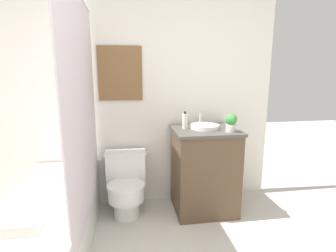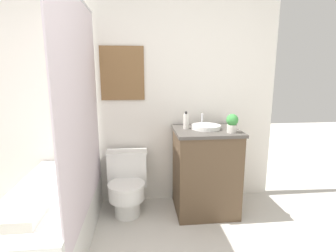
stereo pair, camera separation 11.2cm
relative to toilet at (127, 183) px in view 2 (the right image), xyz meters
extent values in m
cube|color=white|center=(0.11, 0.28, 0.94)|extent=(3.00, 0.05, 2.50)
cube|color=brown|center=(-0.02, 0.24, 1.09)|extent=(0.44, 0.02, 0.54)
cube|color=beige|center=(-0.02, 0.24, 1.09)|extent=(0.41, 0.01, 0.51)
cube|color=white|center=(-0.59, -0.48, -0.06)|extent=(0.60, 1.47, 0.49)
cube|color=silver|center=(-0.29, -0.48, 0.82)|extent=(0.01, 1.35, 1.63)
cube|color=silver|center=(-0.59, -0.92, 0.22)|extent=(0.20, 0.29, 0.07)
cylinder|color=white|center=(0.00, -0.07, -0.21)|extent=(0.25, 0.25, 0.20)
cylinder|color=white|center=(0.00, -0.11, -0.04)|extent=(0.35, 0.35, 0.14)
cylinder|color=white|center=(0.00, -0.11, 0.04)|extent=(0.36, 0.36, 0.02)
cube|color=white|center=(0.00, 0.11, 0.11)|extent=(0.40, 0.18, 0.36)
cube|color=white|center=(0.00, 0.11, 0.30)|extent=(0.42, 0.19, 0.02)
cube|color=brown|center=(0.79, -0.05, 0.11)|extent=(0.60, 0.54, 0.83)
cube|color=#4C4742|center=(0.79, -0.05, 0.54)|extent=(0.63, 0.57, 0.03)
cylinder|color=white|center=(0.79, -0.03, 0.57)|extent=(0.29, 0.29, 0.04)
cylinder|color=silver|center=(0.79, 0.14, 0.62)|extent=(0.02, 0.02, 0.13)
cylinder|color=silver|center=(0.60, 0.00, 0.63)|extent=(0.05, 0.05, 0.15)
cylinder|color=black|center=(0.60, 0.00, 0.71)|extent=(0.02, 0.02, 0.02)
cylinder|color=beige|center=(0.99, -0.21, 0.59)|extent=(0.09, 0.09, 0.07)
sphere|color=#3D8E42|center=(0.99, -0.21, 0.67)|extent=(0.11, 0.11, 0.11)
camera|label=1|loc=(0.04, -2.49, 1.11)|focal=28.00mm
camera|label=2|loc=(0.15, -2.51, 1.11)|focal=28.00mm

